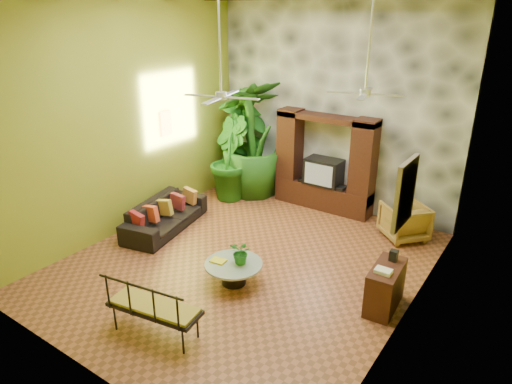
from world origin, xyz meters
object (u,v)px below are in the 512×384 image
Objects in this scene: wicker_armchair at (404,221)px; tall_plant_c at (253,138)px; entertainment_center at (324,170)px; tall_plant_b at (228,158)px; ceiling_fan_back at (366,80)px; iron_bench at (150,306)px; tall_plant_a at (248,141)px; sofa at (165,215)px; coffee_table at (234,270)px; ceiling_fan_front at (221,83)px; side_console at (385,287)px.

tall_plant_c is (-4.04, 0.29, 1.09)m from wicker_armchair.
entertainment_center reaches higher than tall_plant_b.
tall_plant_b is at bearing 163.26° from ceiling_fan_back.
tall_plant_c is at bearing 100.88° from iron_bench.
tall_plant_a is at bearing 88.29° from tall_plant_b.
sofa is 2.33m from tall_plant_b.
coffee_table is at bearing -57.49° from tall_plant_a.
ceiling_fan_back is 0.89× the size of tall_plant_b.
wicker_armchair is at bearing 52.70° from ceiling_fan_front.
entertainment_center is 2.38× the size of coffee_table.
entertainment_center is at bearing 18.97° from tall_plant_b.
ceiling_fan_back is at bearing 54.74° from coffee_table.
sofa is at bearing -91.26° from tall_plant_a.
tall_plant_a is at bearing -13.19° from sofa.
ceiling_fan_back is at bearing -16.74° from tall_plant_b.
tall_plant_c is 4.43m from coffee_table.
entertainment_center is 2.26m from tall_plant_a.
sofa is 5.10m from wicker_armchair.
tall_plant_a is 5.83m from side_console.
iron_bench is (2.36, -4.90, -0.50)m from tall_plant_b.
entertainment_center is 3.94m from coffee_table.
ceiling_fan_back is at bearing 41.63° from ceiling_fan_front.
entertainment_center is 1.08× the size of sofa.
iron_bench is (-2.03, -5.20, 0.16)m from wicker_armchair.
side_console is at bearing -31.98° from tall_plant_a.
ceiling_fan_front is 1.26× the size of iron_bench.
ceiling_fan_front is at bearing -62.95° from tall_plant_c.
tall_plant_c reaches higher than sofa.
ceiling_fan_back is 4.93m from iron_bench.
tall_plant_a reaches higher than wicker_armchair.
ceiling_fan_front is at bearing -53.30° from tall_plant_b.
coffee_table is (2.15, -3.68, -1.21)m from tall_plant_c.
sofa is (-2.10, 0.55, -3.08)m from ceiling_fan_front.
iron_bench is 1.60× the size of side_console.
entertainment_center is 2.26m from wicker_armchair.
ceiling_fan_front reaches higher than wicker_armchair.
tall_plant_b is 0.71× the size of tall_plant_c.
coffee_table is 1.83m from iron_bench.
iron_bench reaches higher than wicker_armchair.
iron_bench is (2.02, -5.49, -0.92)m from tall_plant_c.
ceiling_fan_back reaches higher than iron_bench.
entertainment_center is 2.86× the size of wicker_armchair.
iron_bench is at bearing -94.16° from coffee_table.
sofa is 0.85× the size of tall_plant_a.
wicker_armchair is 4.20m from tall_plant_c.
side_console is (4.91, -2.26, -0.68)m from tall_plant_b.
tall_plant_a is 0.83m from tall_plant_b.
sofa is 1.06× the size of tall_plant_b.
iron_bench is at bearing -88.93° from entertainment_center.
sofa is (-2.30, -2.99, -0.64)m from entertainment_center.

